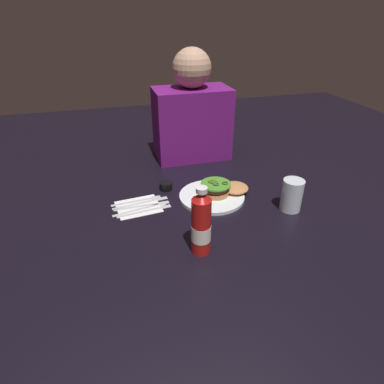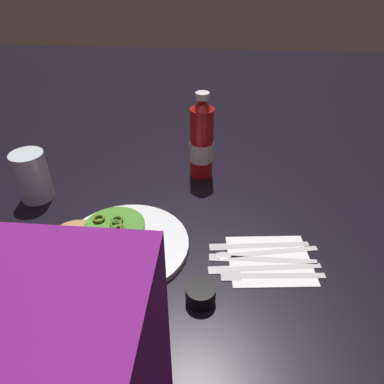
% 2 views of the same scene
% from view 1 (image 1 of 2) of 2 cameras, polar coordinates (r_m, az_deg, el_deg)
% --- Properties ---
extents(ground_plane, '(3.00, 3.00, 0.00)m').
position_cam_1_polar(ground_plane, '(1.14, 4.60, -3.79)').
color(ground_plane, black).
extents(dinner_plate, '(0.25, 0.25, 0.01)m').
position_cam_1_polar(dinner_plate, '(1.23, 3.49, -0.77)').
color(dinner_plate, white).
rests_on(dinner_plate, ground_plane).
extents(burger_sandwich, '(0.19, 0.11, 0.05)m').
position_cam_1_polar(burger_sandwich, '(1.23, 5.45, 0.66)').
color(burger_sandwich, '#BE7C49').
rests_on(burger_sandwich, dinner_plate).
extents(ketchup_bottle, '(0.06, 0.06, 0.21)m').
position_cam_1_polar(ketchup_bottle, '(0.92, 1.61, -5.80)').
color(ketchup_bottle, red).
rests_on(ketchup_bottle, ground_plane).
extents(water_glass, '(0.07, 0.07, 0.12)m').
position_cam_1_polar(water_glass, '(1.19, 17.15, -0.52)').
color(water_glass, silver).
rests_on(water_glass, ground_plane).
extents(condiment_cup, '(0.05, 0.05, 0.03)m').
position_cam_1_polar(condiment_cup, '(1.28, -4.60, 1.09)').
color(condiment_cup, black).
rests_on(condiment_cup, ground_plane).
extents(napkin, '(0.17, 0.15, 0.00)m').
position_cam_1_polar(napkin, '(1.19, -9.41, -2.53)').
color(napkin, white).
rests_on(napkin, ground_plane).
extents(steak_knife, '(0.20, 0.04, 0.00)m').
position_cam_1_polar(steak_knife, '(1.16, -7.77, -3.10)').
color(steak_knife, silver).
rests_on(steak_knife, napkin).
extents(spoon_utensil, '(0.20, 0.06, 0.00)m').
position_cam_1_polar(spoon_utensil, '(1.18, -7.81, -2.51)').
color(spoon_utensil, silver).
rests_on(spoon_utensil, napkin).
extents(butter_knife, '(0.20, 0.02, 0.00)m').
position_cam_1_polar(butter_knife, '(1.19, -8.20, -2.21)').
color(butter_knife, silver).
rests_on(butter_knife, napkin).
extents(table_knife, '(0.21, 0.04, 0.00)m').
position_cam_1_polar(table_knife, '(1.21, -8.44, -1.67)').
color(table_knife, silver).
rests_on(table_knife, napkin).
extents(fork_utensil, '(0.19, 0.03, 0.00)m').
position_cam_1_polar(fork_utensil, '(1.22, -8.99, -1.32)').
color(fork_utensil, silver).
rests_on(fork_utensil, napkin).
extents(diner_person, '(0.34, 0.19, 0.49)m').
position_cam_1_polar(diner_person, '(1.51, -0.03, 13.49)').
color(diner_person, '#6A166F').
rests_on(diner_person, ground_plane).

